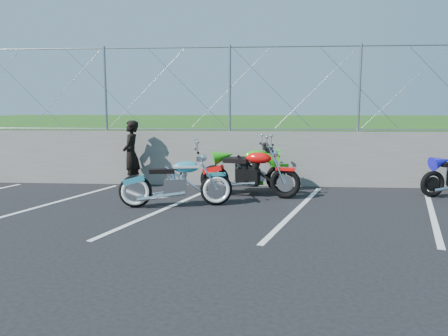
# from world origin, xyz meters

# --- Properties ---
(ground) EXTENTS (90.00, 90.00, 0.00)m
(ground) POSITION_xyz_m (0.00, 0.00, 0.00)
(ground) COLOR black
(ground) RESTS_ON ground
(retaining_wall) EXTENTS (30.00, 0.22, 1.30)m
(retaining_wall) POSITION_xyz_m (0.00, 3.50, 0.65)
(retaining_wall) COLOR slate
(retaining_wall) RESTS_ON ground
(grass_field) EXTENTS (30.00, 20.00, 1.30)m
(grass_field) POSITION_xyz_m (0.00, 13.50, 0.65)
(grass_field) COLOR #1C4813
(grass_field) RESTS_ON ground
(chain_link_fence) EXTENTS (28.00, 0.03, 2.00)m
(chain_link_fence) POSITION_xyz_m (0.00, 3.50, 2.30)
(chain_link_fence) COLOR gray
(chain_link_fence) RESTS_ON retaining_wall
(parking_lines) EXTENTS (18.29, 4.31, 0.01)m
(parking_lines) POSITION_xyz_m (1.20, 1.00, 0.00)
(parking_lines) COLOR silver
(parking_lines) RESTS_ON ground
(cruiser_turquoise) EXTENTS (2.12, 0.68, 1.06)m
(cruiser_turquoise) POSITION_xyz_m (0.16, 1.12, 0.43)
(cruiser_turquoise) COLOR black
(cruiser_turquoise) RESTS_ON ground
(naked_orange) EXTENTS (2.15, 0.76, 1.08)m
(naked_orange) POSITION_xyz_m (1.52, 2.16, 0.46)
(naked_orange) COLOR black
(naked_orange) RESTS_ON ground
(sportbike_green) EXTENTS (2.02, 0.73, 1.06)m
(sportbike_green) POSITION_xyz_m (1.48, 2.61, 0.46)
(sportbike_green) COLOR black
(sportbike_green) RESTS_ON ground
(person_standing) EXTENTS (0.41, 0.59, 1.56)m
(person_standing) POSITION_xyz_m (-1.28, 3.02, 0.78)
(person_standing) COLOR black
(person_standing) RESTS_ON ground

